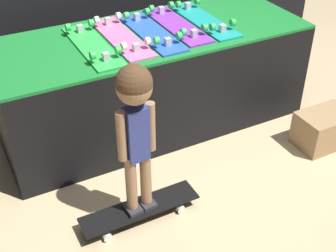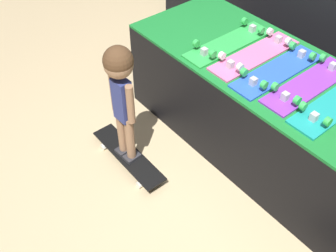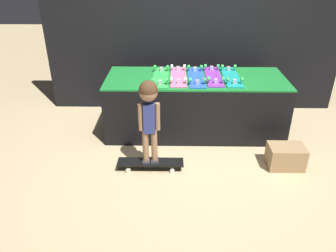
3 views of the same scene
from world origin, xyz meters
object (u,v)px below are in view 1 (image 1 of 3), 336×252
skateboard_pink_on_rack (121,37)px  skateboard_teal_on_rack (204,19)px  storage_box (324,129)px  skateboard_purple_on_rack (177,24)px  skateboard_on_floor (140,209)px  child (135,115)px  skateboard_blue_on_rack (152,32)px  skateboard_green_on_rack (92,45)px

skateboard_pink_on_rack → skateboard_teal_on_rack: same height
storage_box → skateboard_purple_on_rack: bearing=130.9°
skateboard_pink_on_rack → skateboard_purple_on_rack: same height
skateboard_on_floor → child: size_ratio=0.77×
skateboard_pink_on_rack → storage_box: (1.21, -0.86, -0.64)m
skateboard_blue_on_rack → skateboard_teal_on_rack: size_ratio=1.00×
skateboard_blue_on_rack → storage_box: size_ratio=1.90×
skateboard_blue_on_rack → storage_box: (0.98, -0.84, -0.64)m
skateboard_blue_on_rack → storage_box: 1.44m
skateboard_pink_on_rack → child: child is taller
skateboard_pink_on_rack → storage_box: bearing=-35.4°
skateboard_pink_on_rack → skateboard_blue_on_rack: same height
skateboard_blue_on_rack → skateboard_on_floor: 1.26m
skateboard_teal_on_rack → child: child is taller
skateboard_teal_on_rack → skateboard_on_floor: size_ratio=1.02×
skateboard_purple_on_rack → child: size_ratio=0.79×
skateboard_purple_on_rack → skateboard_pink_on_rack: bearing=-177.5°
skateboard_pink_on_rack → skateboard_purple_on_rack: 0.45m
skateboard_on_floor → skateboard_teal_on_rack: bearing=43.5°
skateboard_green_on_rack → skateboard_teal_on_rack: bearing=2.4°
skateboard_teal_on_rack → skateboard_on_floor: skateboard_teal_on_rack is taller
child → skateboard_green_on_rack: bearing=80.7°
skateboard_green_on_rack → skateboard_teal_on_rack: same height
skateboard_purple_on_rack → skateboard_teal_on_rack: size_ratio=1.00×
skateboard_green_on_rack → skateboard_blue_on_rack: size_ratio=1.00×
child → skateboard_blue_on_rack: bearing=55.8°
skateboard_green_on_rack → child: size_ratio=0.79×
skateboard_blue_on_rack → skateboard_teal_on_rack: same height
child → skateboard_purple_on_rack: bearing=47.7°
skateboard_purple_on_rack → storage_box: (0.76, -0.88, -0.64)m
storage_box → skateboard_teal_on_rack: bearing=122.0°
skateboard_green_on_rack → skateboard_blue_on_rack: bearing=1.7°
skateboard_teal_on_rack → storage_box: skateboard_teal_on_rack is taller
skateboard_blue_on_rack → child: size_ratio=0.79×
skateboard_pink_on_rack → skateboard_teal_on_rack: size_ratio=1.00×
skateboard_teal_on_rack → skateboard_pink_on_rack: bearing=-179.7°
child → storage_box: bearing=-1.0°
skateboard_purple_on_rack → skateboard_on_floor: bearing=-128.7°
skateboard_pink_on_rack → skateboard_blue_on_rack: size_ratio=1.00×
skateboard_green_on_rack → child: (-0.09, -0.89, -0.01)m
skateboard_on_floor → storage_box: storage_box is taller
skateboard_on_floor → child: (0.00, 0.00, 0.69)m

